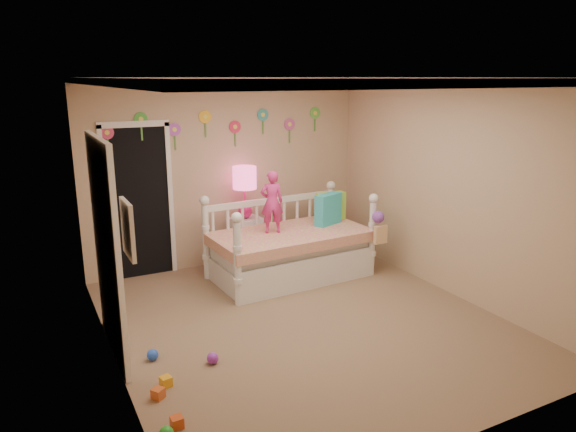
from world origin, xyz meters
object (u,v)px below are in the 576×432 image
daybed (290,236)px  table_lamp (245,184)px  child (272,202)px  nightstand (246,241)px

daybed → table_lamp: bearing=111.9°
child → nightstand: child is taller
daybed → nightstand: 0.82m
child → table_lamp: child is taller
nightstand → table_lamp: size_ratio=0.94×
daybed → nightstand: bearing=111.9°
daybed → nightstand: daybed is taller
child → table_lamp: size_ratio=1.12×
child → daybed: bearing=-178.1°
child → nightstand: 0.97m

